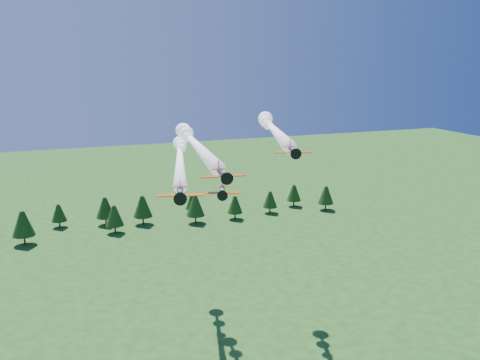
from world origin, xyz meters
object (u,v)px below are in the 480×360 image
object	(u,v)px
plane_right	(273,129)
plane_lead	(195,143)
plane_left	(180,157)
plane_slot	(222,191)

from	to	relation	value
plane_right	plane_lead	bearing A→B (deg)	-162.51
plane_left	plane_slot	xyz separation A→B (m)	(1.18, -27.29, -1.66)
plane_lead	plane_slot	size ratio (longest dim) A/B	7.13
plane_lead	plane_left	size ratio (longest dim) A/B	0.94
plane_right	plane_slot	world-z (taller)	plane_right
plane_left	plane_right	world-z (taller)	plane_right
plane_lead	plane_left	world-z (taller)	plane_lead
plane_lead	plane_slot	world-z (taller)	plane_lead
plane_lead	plane_left	bearing A→B (deg)	102.67
plane_right	plane_left	bearing A→B (deg)	169.77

